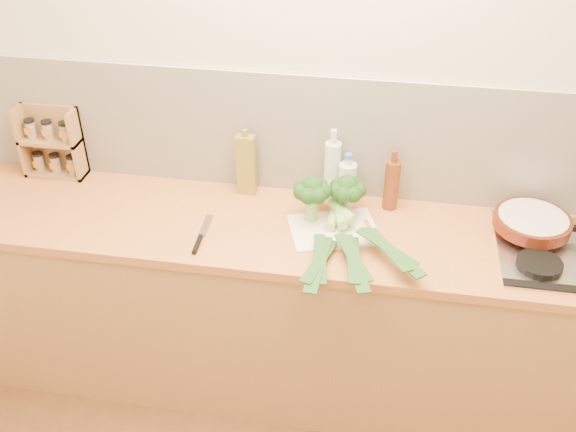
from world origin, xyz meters
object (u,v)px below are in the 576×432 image
chefs_knife (199,240)px  spice_rack (53,145)px  chopping_board (334,230)px  skillet (533,222)px  gas_hob (575,252)px

chefs_knife → spice_rack: size_ratio=0.83×
chopping_board → skillet: bearing=-11.0°
skillet → spice_rack: size_ratio=1.34×
gas_hob → spice_rack: spice_rack is taller
chefs_knife → spice_rack: (-0.80, 0.41, 0.14)m
chopping_board → spice_rack: (-1.31, 0.25, 0.14)m
skillet → spice_rack: (-2.10, 0.14, 0.08)m
gas_hob → chefs_knife: (-1.45, -0.16, -0.01)m
gas_hob → chopping_board: size_ratio=1.67×
chopping_board → chefs_knife: (-0.52, -0.16, 0.00)m
skillet → spice_rack: 2.10m
chopping_board → skillet: skillet is taller
gas_hob → chopping_board: (-0.93, 0.00, -0.01)m
chefs_knife → gas_hob: bearing=4.0°
chefs_knife → skillet: bearing=9.3°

